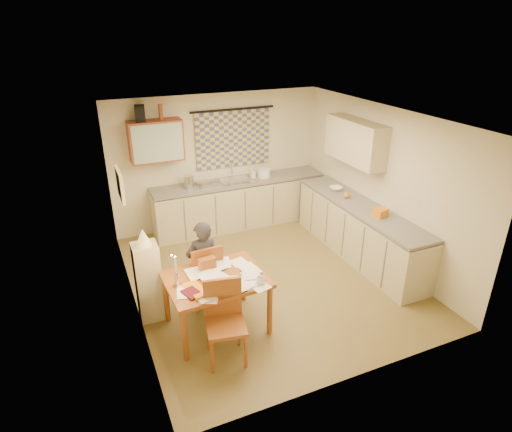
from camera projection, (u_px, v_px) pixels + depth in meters
name	position (u px, v px, depth m)	size (l,w,h in m)	color
floor	(268.00, 278.00, 6.69)	(4.00, 4.50, 0.02)	brown
ceiling	(270.00, 116.00, 5.64)	(4.00, 4.50, 0.02)	white
wall_back	(218.00, 161.00, 8.05)	(4.00, 0.02, 2.50)	beige
wall_front	(364.00, 284.00, 4.28)	(4.00, 0.02, 2.50)	beige
wall_left	(126.00, 228.00, 5.44)	(0.02, 4.50, 2.50)	beige
wall_right	(381.00, 185.00, 6.89)	(0.02, 4.50, 2.50)	beige
window_blind	(233.00, 139.00, 7.96)	(1.45, 0.03, 1.05)	#3B497B
curtain_rod	(233.00, 109.00, 7.72)	(0.04, 0.04, 1.60)	black
wall_cabinet	(156.00, 141.00, 7.26)	(0.90, 0.34, 0.70)	brown
wall_cabinet_glass	(158.00, 143.00, 7.12)	(0.84, 0.02, 0.64)	#99B2A5
upper_cabinet_right	(355.00, 141.00, 7.04)	(0.34, 1.30, 0.70)	tan
framed_print	(120.00, 185.00, 5.60)	(0.04, 0.50, 0.40)	white
print_canvas	(122.00, 184.00, 5.61)	(0.01, 0.42, 0.32)	beige
counter_back	(239.00, 203.00, 8.23)	(3.30, 0.62, 0.92)	tan
counter_right	(359.00, 231.00, 7.15)	(0.62, 2.95, 0.92)	tan
stove	(400.00, 260.00, 6.30)	(0.58, 0.58, 0.89)	white
sink	(236.00, 183.00, 8.03)	(0.55, 0.45, 0.10)	silver
tap	(232.00, 171.00, 8.11)	(0.03, 0.03, 0.28)	silver
dish_rack	(207.00, 184.00, 7.80)	(0.35, 0.30, 0.06)	silver
kettle	(189.00, 181.00, 7.64)	(0.18, 0.18, 0.24)	silver
mixing_bowl	(264.00, 173.00, 8.19)	(0.24, 0.24, 0.16)	white
soap_bottle	(253.00, 173.00, 8.15)	(0.09, 0.09, 0.18)	white
bowl	(336.00, 188.00, 7.59)	(0.29, 0.29, 0.06)	white
orange_bag	(380.00, 213.00, 6.55)	(0.22, 0.16, 0.12)	orange
fruit_orange	(346.00, 195.00, 7.22)	(0.10, 0.10, 0.10)	orange
speaker	(140.00, 113.00, 6.98)	(0.16, 0.20, 0.26)	black
bottle_green	(142.00, 113.00, 6.99)	(0.07, 0.07, 0.26)	#195926
bottle_brown	(161.00, 112.00, 7.10)	(0.07, 0.07, 0.26)	brown
dining_table	(217.00, 302.00, 5.46)	(1.26, 0.98, 0.75)	brown
chair_far	(205.00, 285.00, 5.96)	(0.46, 0.46, 0.97)	brown
chair_near	(226.00, 337.00, 4.98)	(0.52, 0.52, 0.98)	brown
person	(203.00, 265.00, 5.80)	(0.48, 0.33, 1.28)	black
shelf_stand	(149.00, 282.00, 5.58)	(0.32, 0.30, 1.10)	tan
lampshade	(143.00, 237.00, 5.31)	(0.20, 0.20, 0.22)	white
letter_rack	(207.00, 264.00, 5.45)	(0.22, 0.10, 0.16)	brown
mug	(261.00, 280.00, 5.17)	(0.13, 0.13, 0.09)	white
magazine	(185.00, 296.00, 4.93)	(0.24, 0.28, 0.02)	maroon
book	(186.00, 290.00, 5.05)	(0.22, 0.28, 0.02)	orange
orange_box	(199.00, 297.00, 4.91)	(0.12, 0.08, 0.04)	orange
eyeglasses	(235.00, 288.00, 5.09)	(0.13, 0.04, 0.02)	black
candle_holder	(177.00, 279.00, 5.12)	(0.06, 0.06, 0.18)	silver
candle	(176.00, 265.00, 5.03)	(0.02, 0.02, 0.22)	white
candle_flame	(172.00, 255.00, 4.99)	(0.02, 0.02, 0.02)	#FFCC66
papers	(227.00, 278.00, 5.27)	(1.13, 1.00, 0.03)	white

